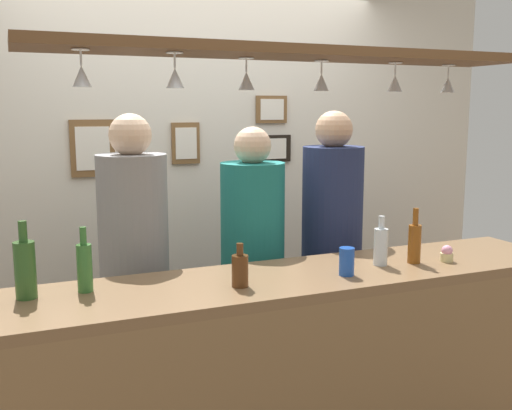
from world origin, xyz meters
name	(u,v)px	position (x,y,z in m)	size (l,w,h in m)	color
back_wall	(197,180)	(0.00, 1.10, 1.30)	(4.40, 0.06, 2.60)	silver
bar_counter	(311,363)	(0.00, -0.51, 0.70)	(2.70, 0.55, 1.05)	brown
overhead_glass_rack	(293,53)	(0.00, -0.30, 1.99)	(2.20, 0.36, 0.04)	brown
hanging_wineglass_far_left	(82,75)	(-0.87, -0.36, 1.88)	(0.07, 0.07, 0.13)	silver
hanging_wineglass_left	(175,77)	(-0.53, -0.37, 1.88)	(0.07, 0.07, 0.13)	silver
hanging_wineglass_center_left	(246,80)	(-0.19, -0.24, 1.88)	(0.07, 0.07, 0.13)	silver
hanging_wineglass_center	(321,81)	(0.17, -0.24, 1.88)	(0.07, 0.07, 0.13)	silver
hanging_wineglass_center_right	(395,82)	(0.54, -0.27, 1.88)	(0.07, 0.07, 0.13)	silver
hanging_wineglass_right	(448,84)	(0.87, -0.23, 1.88)	(0.07, 0.07, 0.13)	silver
person_left_grey_shirt	(134,254)	(-0.58, 0.27, 1.05)	(0.34, 0.34, 1.74)	#2D334C
person_middle_teal_shirt	(253,252)	(0.05, 0.27, 1.01)	(0.34, 0.34, 1.67)	#2D334C
person_right_navy_shirt	(332,235)	(0.53, 0.27, 1.06)	(0.34, 0.34, 1.75)	#2D334C
bottle_beer_brown_stubby	(240,270)	(-0.29, -0.42, 1.12)	(0.07, 0.07, 0.18)	#512D14
bottle_soda_clear	(381,245)	(0.43, -0.36, 1.14)	(0.06, 0.06, 0.23)	silver
bottle_beer_amber_tall	(415,242)	(0.60, -0.39, 1.15)	(0.06, 0.06, 0.26)	brown
bottle_beer_green_import	(85,266)	(-0.87, -0.25, 1.15)	(0.06, 0.06, 0.26)	#336B2D
bottle_champagne_green	(25,268)	(-1.09, -0.25, 1.17)	(0.08, 0.08, 0.30)	#2D5623
drink_can	(347,262)	(0.20, -0.44, 1.11)	(0.07, 0.07, 0.12)	#1E4CB2
cupcake	(447,254)	(0.76, -0.42, 1.09)	(0.06, 0.06, 0.08)	beige
picture_frame_lower_pair	(270,149)	(0.50, 1.06, 1.50)	(0.30, 0.02, 0.18)	black
picture_frame_caricature	(93,148)	(-0.66, 1.06, 1.53)	(0.26, 0.02, 0.34)	brown
picture_frame_crest	(186,143)	(-0.08, 1.06, 1.55)	(0.18, 0.02, 0.26)	brown
picture_frame_upper_small	(272,109)	(0.51, 1.06, 1.76)	(0.22, 0.02, 0.18)	brown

